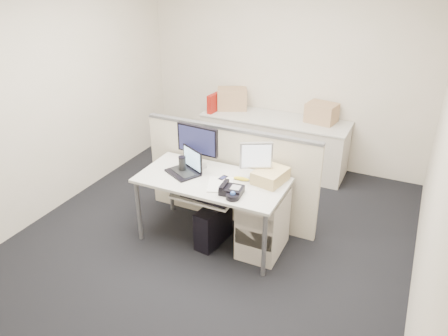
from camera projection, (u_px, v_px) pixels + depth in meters
The scene contains 28 objects.
floor at pixel (213, 239), 4.73m from camera, with size 4.00×4.50×0.01m, color black.
wall_back at pixel (285, 68), 5.94m from camera, with size 4.00×0.02×2.70m, color beige.
wall_front at pixel (20, 257), 2.30m from camera, with size 4.00×0.02×2.70m, color beige.
wall_left at pixel (51, 94), 4.88m from camera, with size 0.02×4.50×2.70m, color beige.
wall_right at pixel (443, 160), 3.36m from camera, with size 0.02×4.50×2.70m, color beige.
desk at pixel (212, 185), 4.43m from camera, with size 1.50×0.75×0.73m.
keyboard_tray at pixel (204, 197), 4.30m from camera, with size 0.62×0.32×0.02m, color silver.
drawer_pedestal at pixel (263, 223), 4.41m from camera, with size 0.40×0.55×0.65m, color beige.
cubicle_partition at pixel (230, 176), 4.84m from camera, with size 2.00×0.06×1.10m, color beige.
back_counter at pixel (274, 144), 6.12m from camera, with size 2.00×0.60×0.72m, color beige.
monitor_main at pixel (198, 147), 4.53m from camera, with size 0.47×0.18×0.47m, color black.
monitor_small at pixel (256, 162), 4.30m from camera, with size 0.32×0.16×0.40m, color #B7B7BC.
laptop at pixel (182, 163), 4.45m from camera, with size 0.33×0.25×0.25m, color black.
trackball at pixel (233, 196), 4.04m from camera, with size 0.13×0.13×0.05m, color black.
desk_phone at pixel (232, 190), 4.12m from camera, with size 0.21×0.17×0.07m, color black.
paper_stack at pixel (220, 185), 4.28m from camera, with size 0.24×0.31×0.01m, color silver.
sticky_pad at pixel (220, 190), 4.18m from camera, with size 0.08×0.08×0.01m, color yellow.
travel_mug at pixel (182, 165), 4.51m from camera, with size 0.07×0.07×0.16m, color black.
banana at pixel (241, 179), 4.36m from camera, with size 0.17×0.04×0.04m, color yellow.
cellphone at pixel (223, 178), 4.39m from camera, with size 0.06×0.11×0.01m, color black.
manila_folders at pixel (270, 176), 4.32m from camera, with size 0.27×0.34×0.13m, color tan.
keyboard at pixel (206, 197), 4.24m from camera, with size 0.50×0.18×0.03m, color black.
pc_tower_desk at pixel (213, 225), 4.57m from camera, with size 0.19×0.46×0.43m, color black.
pc_tower_spare_dark at pixel (210, 138), 6.66m from camera, with size 0.19×0.48×0.45m, color black.
pc_tower_spare_silver at pixel (192, 136), 6.79m from camera, with size 0.17×0.42×0.39m, color #B7B7BC.
cardboard_box_left at pixel (232, 99), 6.25m from camera, with size 0.41×0.31×0.31m, color #AC785B.
cardboard_box_right at pixel (321, 114), 5.77m from camera, with size 0.38×0.30×0.27m, color #AC785B.
red_binder at pixel (215, 103), 6.15m from camera, with size 0.07×0.30×0.28m, color maroon.
Camera 1 is at (1.76, -3.46, 2.80)m, focal length 35.00 mm.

